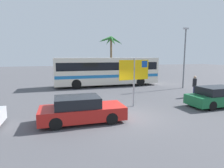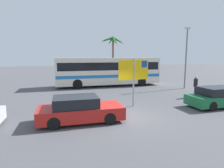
% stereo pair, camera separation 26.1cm
% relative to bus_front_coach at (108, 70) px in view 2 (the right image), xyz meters
% --- Properties ---
extents(ground, '(120.00, 120.00, 0.00)m').
position_rel_bus_front_coach_xyz_m(ground, '(-2.06, -11.19, -1.78)').
color(ground, '#4C4C51').
extents(bus_front_coach, '(11.59, 2.70, 3.17)m').
position_rel_bus_front_coach_xyz_m(bus_front_coach, '(0.00, 0.00, 0.00)').
color(bus_front_coach, silver).
rests_on(bus_front_coach, ground).
extents(ferry_sign, '(2.19, 0.38, 3.20)m').
position_rel_bus_front_coach_xyz_m(ferry_sign, '(-0.63, -9.25, 0.54)').
color(ferry_sign, gray).
rests_on(ferry_sign, ground).
extents(car_green, '(4.54, 1.77, 1.32)m').
position_rel_bus_front_coach_xyz_m(car_green, '(4.88, -10.86, -1.15)').
color(car_green, '#196638').
rests_on(car_green, ground).
extents(car_red, '(4.29, 1.84, 1.32)m').
position_rel_bus_front_coach_xyz_m(car_red, '(-4.47, -11.33, -1.15)').
color(car_red, red).
rests_on(car_red, ground).
extents(pedestrian_near_sign, '(0.32, 0.32, 1.75)m').
position_rel_bus_front_coach_xyz_m(pedestrian_near_sign, '(5.37, -7.88, -0.75)').
color(pedestrian_near_sign, '#1E2347').
rests_on(pedestrian_near_sign, ground).
extents(lamp_post_right_side, '(0.56, 0.20, 6.22)m').
position_rel_bus_front_coach_xyz_m(lamp_post_right_side, '(7.27, -3.94, 1.65)').
color(lamp_post_right_side, slate).
rests_on(lamp_post_right_side, ground).
extents(palm_tree_seaside, '(3.99, 3.91, 6.46)m').
position_rel_bus_front_coach_xyz_m(palm_tree_seaside, '(2.95, 8.23, 3.52)').
color(palm_tree_seaside, brown).
rests_on(palm_tree_seaside, ground).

